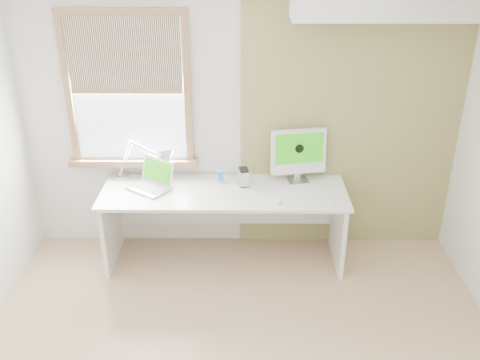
{
  "coord_description": "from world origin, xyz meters",
  "views": [
    {
      "loc": [
        0.03,
        -2.85,
        2.9
      ],
      "look_at": [
        0.0,
        1.05,
        1.0
      ],
      "focal_mm": 39.77,
      "sensor_mm": 36.0,
      "label": 1
    }
  ],
  "objects_px": {
    "desk": "(224,207)",
    "laptop": "(152,181)",
    "external_drive": "(244,177)",
    "imac": "(298,153)",
    "desk_lamp": "(157,161)"
  },
  "relations": [
    {
      "from": "laptop",
      "to": "imac",
      "type": "relative_size",
      "value": 0.9
    },
    {
      "from": "imac",
      "to": "desk_lamp",
      "type": "bearing_deg",
      "value": -179.34
    },
    {
      "from": "desk",
      "to": "laptop",
      "type": "relative_size",
      "value": 4.77
    },
    {
      "from": "laptop",
      "to": "desk_lamp",
      "type": "bearing_deg",
      "value": 79.09
    },
    {
      "from": "desk_lamp",
      "to": "external_drive",
      "type": "xyz_separation_m",
      "value": [
        0.8,
        -0.09,
        -0.12
      ]
    },
    {
      "from": "laptop",
      "to": "imac",
      "type": "bearing_deg",
      "value": 6.74
    },
    {
      "from": "desk_lamp",
      "to": "laptop",
      "type": "bearing_deg",
      "value": -100.91
    },
    {
      "from": "desk_lamp",
      "to": "imac",
      "type": "distance_m",
      "value": 1.3
    },
    {
      "from": "laptop",
      "to": "external_drive",
      "type": "distance_m",
      "value": 0.83
    },
    {
      "from": "desk_lamp",
      "to": "external_drive",
      "type": "relative_size",
      "value": 4.09
    },
    {
      "from": "desk",
      "to": "imac",
      "type": "xyz_separation_m",
      "value": [
        0.67,
        0.16,
        0.47
      ]
    },
    {
      "from": "desk",
      "to": "desk_lamp",
      "type": "bearing_deg",
      "value": 166.52
    },
    {
      "from": "imac",
      "to": "desk",
      "type": "bearing_deg",
      "value": -166.35
    },
    {
      "from": "desk",
      "to": "laptop",
      "type": "height_order",
      "value": "laptop"
    },
    {
      "from": "external_drive",
      "to": "desk_lamp",
      "type": "bearing_deg",
      "value": 173.69
    }
  ]
}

